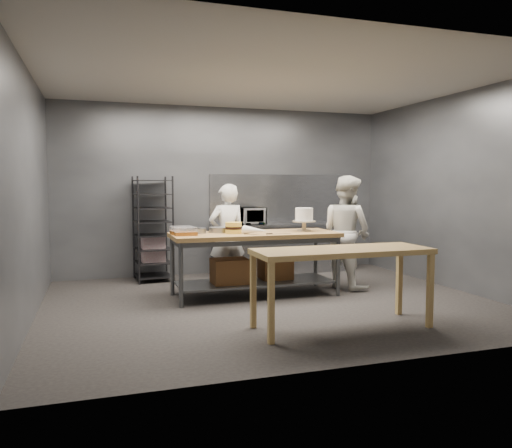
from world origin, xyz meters
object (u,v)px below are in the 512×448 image
at_px(chef_right, 346,232).
at_px(work_table, 253,257).
at_px(microwave, 249,216).
at_px(chef_behind, 227,236).
at_px(frosted_cake_stand, 304,216).
at_px(near_counter, 342,256).
at_px(speed_rack, 153,230).
at_px(layer_cake, 233,228).

bearing_deg(chef_right, work_table, 74.48).
distance_m(work_table, microwave, 1.83).
distance_m(chef_behind, chef_right, 1.86).
bearing_deg(frosted_cake_stand, chef_behind, 144.97).
bearing_deg(near_counter, chef_behind, 104.69).
bearing_deg(frosted_cake_stand, speed_rack, 141.35).
xyz_separation_m(chef_behind, frosted_cake_stand, (1.00, -0.70, 0.33)).
bearing_deg(speed_rack, chef_behind, -41.83).
relative_size(near_counter, chef_right, 1.14).
bearing_deg(chef_right, speed_rack, 42.28).
bearing_deg(chef_right, near_counter, 131.39).
distance_m(microwave, layer_cake, 1.88).
distance_m(near_counter, frosted_cake_stand, 1.91).
xyz_separation_m(work_table, chef_right, (1.56, 0.10, 0.30)).
height_order(chef_behind, chef_right, chef_right).
bearing_deg(work_table, microwave, 74.57).
relative_size(chef_right, layer_cake, 7.50).
relative_size(chef_right, microwave, 3.23).
xyz_separation_m(near_counter, chef_right, (1.10, 1.96, 0.06)).
xyz_separation_m(chef_behind, layer_cake, (-0.09, -0.71, 0.19)).
distance_m(near_counter, speed_rack, 3.88).
distance_m(microwave, frosted_cake_stand, 1.75).
height_order(near_counter, microwave, microwave).
bearing_deg(work_table, chef_right, 3.80).
bearing_deg(chef_right, microwave, 15.06).
bearing_deg(work_table, layer_cake, -176.68).
height_order(near_counter, layer_cake, layer_cake).
distance_m(chef_behind, layer_cake, 0.74).
relative_size(work_table, layer_cake, 10.29).
xyz_separation_m(work_table, near_counter, (0.46, -1.86, 0.24)).
bearing_deg(near_counter, frosted_cake_stand, 79.80).
bearing_deg(chef_right, chef_behind, 52.30).
xyz_separation_m(near_counter, microwave, (0.01, 3.56, 0.24)).
xyz_separation_m(microwave, frosted_cake_stand, (0.33, -1.71, 0.09)).
xyz_separation_m(chef_right, layer_cake, (-1.86, -0.12, 0.12)).
distance_m(work_table, chef_behind, 0.76).
bearing_deg(chef_behind, work_table, 99.77).
bearing_deg(chef_behind, layer_cake, 76.18).
bearing_deg(speed_rack, work_table, -52.50).
bearing_deg(frosted_cake_stand, chef_right, 8.41).
relative_size(work_table, chef_behind, 1.48).
xyz_separation_m(work_table, chef_behind, (-0.20, 0.69, 0.24)).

